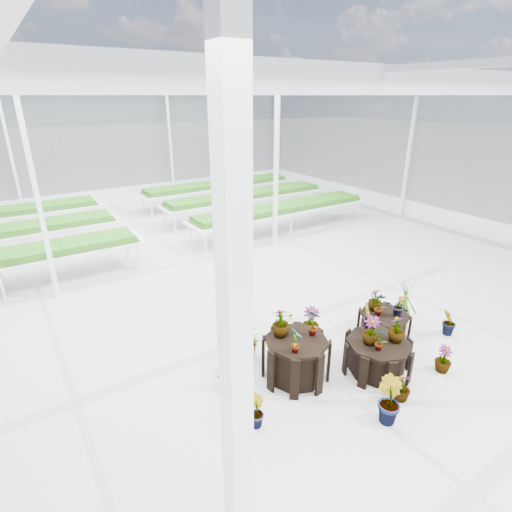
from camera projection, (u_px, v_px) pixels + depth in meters
ground_plane at (269, 339)px, 7.39m from camera, size 24.00×24.00×0.00m
greenhouse_shell at (271, 223)px, 6.54m from camera, size 18.00×24.00×4.50m
steel_frame at (271, 223)px, 6.54m from camera, size 18.00×24.00×4.50m
nursery_benches at (141, 222)px, 12.81m from camera, size 16.00×7.00×0.84m
plinth_tall at (296, 359)px, 6.27m from camera, size 1.12×1.12×0.70m
plinth_mid at (377, 356)px, 6.44m from camera, size 1.34×1.34×0.56m
plinth_low at (384, 323)px, 7.52m from camera, size 1.06×1.06×0.42m
nursery_plants at (336, 334)px, 6.68m from camera, size 4.57×2.75×1.19m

